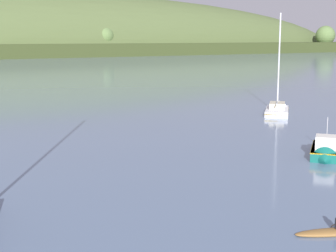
# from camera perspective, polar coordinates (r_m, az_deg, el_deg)

# --- Properties ---
(far_shoreline_hill) EXTENTS (506.14, 109.52, 62.43)m
(far_shoreline_hill) POSITION_cam_1_polar(r_m,az_deg,el_deg) (262.30, -12.81, 7.78)
(far_shoreline_hill) COLOR #35401E
(far_shoreline_hill) RESTS_ON ground
(sailboat_near_mooring) EXTENTS (6.44, 6.88, 12.25)m
(sailboat_near_mooring) POSITION_cam_1_polar(r_m,az_deg,el_deg) (59.16, 12.12, 1.66)
(sailboat_near_mooring) COLOR white
(sailboat_near_mooring) RESTS_ON ground
(fishing_boat_moored) EXTENTS (5.04, 4.94, 3.20)m
(fishing_boat_moored) POSITION_cam_1_polar(r_m,az_deg,el_deg) (37.84, 17.22, -2.82)
(fishing_boat_moored) COLOR #0F564C
(fishing_boat_moored) RESTS_ON ground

